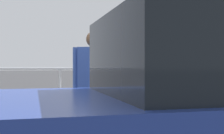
% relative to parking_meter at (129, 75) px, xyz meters
% --- Properties ---
extents(parking_meter, '(0.15, 0.17, 1.53)m').
position_rel_parking_meter_xyz_m(parking_meter, '(0.00, 0.00, 0.00)').
color(parking_meter, slate).
rests_on(parking_meter, sidewalk_curb).
extents(pedestrian_at_meter, '(0.71, 0.47, 1.70)m').
position_rel_parking_meter_xyz_m(pedestrian_at_meter, '(-0.47, 0.16, -0.10)').
color(pedestrian_at_meter, '#1E233F').
rests_on(pedestrian_at_meter, sidewalk_curb).
extents(parked_sedan_blue, '(4.65, 1.93, 1.76)m').
position_rel_parking_meter_xyz_m(parked_sedan_blue, '(0.30, -1.84, -0.34)').
color(parked_sedan_blue, navy).
rests_on(parked_sedan_blue, ground).
extents(background_railing, '(24.06, 0.06, 1.17)m').
position_rel_parking_meter_xyz_m(background_railing, '(0.09, 2.62, -0.25)').
color(background_railing, gray).
rests_on(background_railing, sidewalk_curb).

